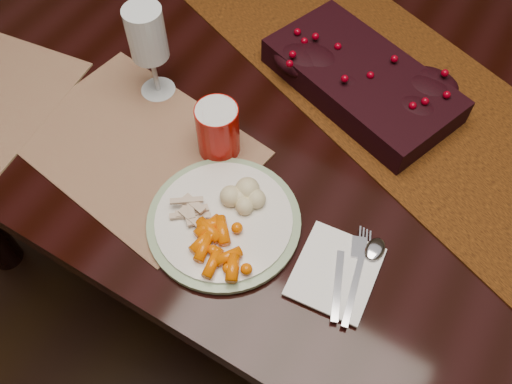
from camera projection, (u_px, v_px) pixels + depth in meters
The scene contains 14 objects.
floor at pixel (305, 275), 1.65m from camera, with size 5.00×5.00×0.00m, color black.
dining_table at pixel (317, 212), 1.33m from camera, with size 1.80×1.00×0.75m, color black.
table_runner at pixel (348, 50), 1.10m from camera, with size 1.76×0.36×0.00m, color #582D09.
centerpiece at pixel (362, 77), 1.01m from camera, with size 0.36×0.19×0.07m, color black, non-canonical shape.
placemat_main at pixel (137, 147), 0.97m from camera, with size 0.40×0.29×0.00m, color brown.
dinner_plate at pixel (224, 221), 0.88m from camera, with size 0.25×0.25×0.01m, color white.
baby_carrots at pixel (225, 244), 0.83m from camera, with size 0.11×0.09×0.02m, color #DE5800, non-canonical shape.
mashed_potatoes at pixel (245, 194), 0.87m from camera, with size 0.07×0.06×0.04m, color beige, non-canonical shape.
turkey_shreds at pixel (188, 209), 0.87m from camera, with size 0.06×0.05×0.01m, color beige, non-canonical shape.
napkin at pixel (336, 271), 0.83m from camera, with size 0.12×0.14×0.00m, color white.
fork at pixel (343, 275), 0.82m from camera, with size 0.02×0.15×0.00m, color silver, non-canonical shape.
spoon at pixel (360, 277), 0.82m from camera, with size 0.03×0.15×0.00m, color silver, non-canonical shape.
red_cup at pixel (218, 130), 0.92m from camera, with size 0.07×0.07×0.10m, color #9E0B05.
wine_glass at pixel (151, 54), 0.97m from camera, with size 0.07×0.07×0.19m, color silver, non-canonical shape.
Camera 1 is at (0.22, -0.66, 1.52)m, focal length 38.00 mm.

